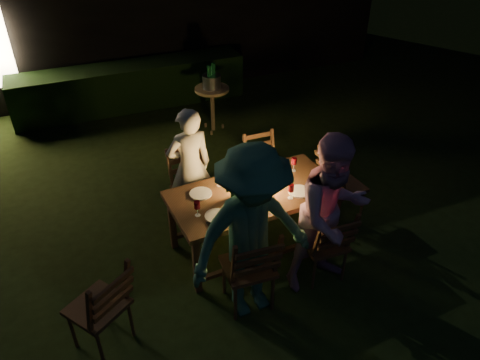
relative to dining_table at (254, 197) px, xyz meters
name	(u,v)px	position (x,y,z in m)	size (l,w,h in m)	color
dining_table	(254,197)	(0.00, 0.00, 0.00)	(1.93, 1.04, 0.78)	#472D17
chair_near_left	(249,280)	(-0.41, -0.80, -0.38)	(0.51, 0.55, 1.08)	#472D17
chair_near_right	(323,255)	(0.49, -0.74, -0.40)	(0.46, 0.49, 1.00)	#472D17
chair_far_left	(193,200)	(-0.50, 0.74, -0.40)	(0.50, 0.53, 1.02)	#472D17
chair_far_right	(264,181)	(0.51, 0.80, -0.41)	(0.44, 0.47, 0.97)	#472D17
chair_end	(340,197)	(1.23, 0.07, -0.38)	(0.55, 0.52, 1.07)	#472D17
chair_spare	(102,320)	(-1.85, -0.73, -0.38)	(0.68, 0.69, 1.06)	#472D17
person_house_side	(190,167)	(-0.50, 0.79, 0.06)	(0.56, 0.37, 1.54)	silver
person_opp_right	(332,214)	(0.50, -0.79, 0.18)	(0.86, 0.67, 1.78)	#B97FA7
person_opp_left	(252,236)	(-0.40, -0.85, 0.24)	(1.23, 0.70, 1.90)	#346951
lantern	(256,177)	(0.05, 0.05, 0.23)	(0.16, 0.16, 0.35)	white
plate_far_left	(201,193)	(-0.56, 0.19, 0.08)	(0.25, 0.25, 0.01)	white
plate_near_left	(217,216)	(-0.54, -0.25, 0.08)	(0.25, 0.25, 0.01)	white
plate_far_right	(279,172)	(0.44, 0.25, 0.08)	(0.25, 0.25, 0.01)	white
plate_near_right	(299,191)	(0.46, -0.19, 0.08)	(0.25, 0.25, 0.01)	white
wineglass_a	(219,179)	(-0.32, 0.26, 0.17)	(0.06, 0.06, 0.18)	#59070F
wineglass_b	(197,209)	(-0.71, -0.16, 0.17)	(0.06, 0.06, 0.18)	#59070F
wineglass_c	(291,192)	(0.32, -0.26, 0.17)	(0.06, 0.06, 0.18)	#59070F
wineglass_d	(294,164)	(0.61, 0.22, 0.17)	(0.06, 0.06, 0.18)	#59070F
wineglass_e	(259,202)	(-0.08, -0.31, 0.17)	(0.06, 0.06, 0.18)	silver
bottle_table	(234,187)	(-0.25, -0.01, 0.22)	(0.07, 0.07, 0.28)	#0F471E
napkin_left	(255,211)	(-0.13, -0.33, 0.08)	(0.18, 0.14, 0.01)	red
napkin_right	(311,193)	(0.57, -0.27, 0.08)	(0.18, 0.14, 0.01)	red
phone	(213,222)	(-0.60, -0.34, 0.08)	(0.14, 0.07, 0.01)	black
side_table	(212,93)	(0.56, 2.96, -0.03)	(0.57, 0.57, 0.77)	olive
ice_bucket	(212,82)	(0.56, 2.96, 0.17)	(0.30, 0.30, 0.22)	#A5A8AD
bottle_bucket_a	(209,80)	(0.51, 2.92, 0.22)	(0.07, 0.07, 0.32)	#0F471E
bottle_bucket_b	(214,77)	(0.61, 3.00, 0.22)	(0.07, 0.07, 0.32)	#0F471E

